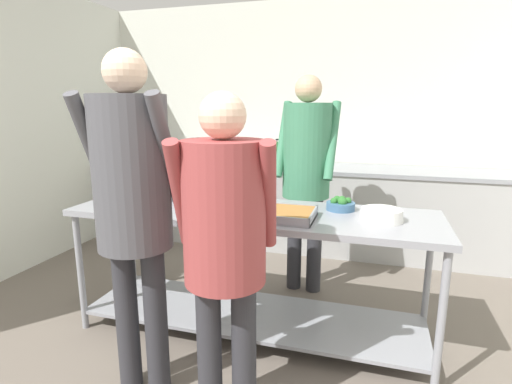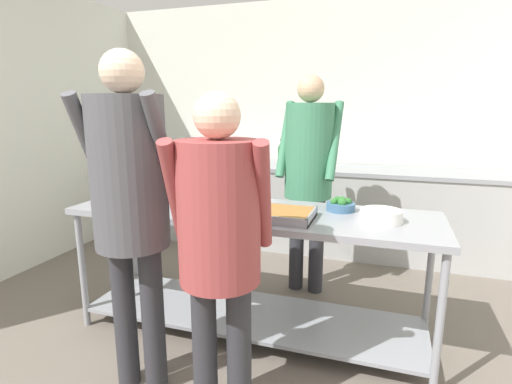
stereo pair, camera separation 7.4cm
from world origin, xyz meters
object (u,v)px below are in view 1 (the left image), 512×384
serving_tray_roast (222,199)px  plate_stack (381,215)px  guest_serving_left (224,229)px  sauce_pan (163,193)px  cook_behind_counter (307,162)px  water_bottle (277,153)px  guest_serving_right (133,192)px  serving_tray_vegetables (279,214)px  broccoli_bowl (341,205)px

serving_tray_roast → plate_stack: (1.06, -0.14, 0.01)m
guest_serving_left → sauce_pan: bearing=133.2°
cook_behind_counter → water_bottle: bearing=115.6°
guest_serving_right → water_bottle: size_ratio=6.44×
serving_tray_vegetables → guest_serving_right: bearing=-136.4°
serving_tray_roast → cook_behind_counter: 0.81m
sauce_pan → guest_serving_left: bearing=-46.8°
serving_tray_vegetables → guest_serving_right: size_ratio=0.24×
serving_tray_roast → guest_serving_right: size_ratio=0.25×
guest_serving_left → cook_behind_counter: cook_behind_counter is taller
broccoli_bowl → water_bottle: (-0.82, 1.61, 0.13)m
guest_serving_left → water_bottle: size_ratio=5.72×
guest_serving_right → water_bottle: guest_serving_right is taller
sauce_pan → plate_stack: sauce_pan is taller
plate_stack → guest_serving_right: size_ratio=0.14×
serving_tray_vegetables → guest_serving_right: 0.87m
water_bottle → sauce_pan: bearing=-105.0°
broccoli_bowl → water_bottle: 1.82m
broccoli_bowl → guest_serving_right: bearing=-137.2°
serving_tray_roast → guest_serving_left: bearing=-67.9°
water_bottle → serving_tray_vegetables: bearing=-75.8°
sauce_pan → plate_stack: (1.52, -0.13, -0.01)m
serving_tray_roast → water_bottle: size_ratio=1.58×
broccoli_bowl → water_bottle: water_bottle is taller
sauce_pan → guest_serving_right: 0.92m
serving_tray_vegetables → water_bottle: water_bottle is taller
sauce_pan → plate_stack: 1.53m
broccoli_bowl → guest_serving_right: (-0.95, -0.88, 0.21)m
guest_serving_right → cook_behind_counter: bearing=66.8°
serving_tray_vegetables → plate_stack: bearing=11.4°
broccoli_bowl → guest_serving_left: (-0.45, -0.92, 0.07)m
sauce_pan → guest_serving_right: (0.32, -0.83, 0.20)m
guest_serving_right → broccoli_bowl: bearing=42.8°
plate_stack → water_bottle: bearing=120.9°
broccoli_bowl → cook_behind_counter: size_ratio=0.11×
broccoli_bowl → plate_stack: bearing=-35.8°
serving_tray_roast → broccoli_bowl: 0.81m
guest_serving_left → cook_behind_counter: bearing=85.3°
plate_stack → guest_serving_left: (-0.70, -0.74, 0.07)m
cook_behind_counter → guest_serving_right: bearing=-113.2°
guest_serving_left → serving_tray_roast: bearing=112.1°
plate_stack → water_bottle: 2.10m
plate_stack → cook_behind_counter: bearing=127.4°
guest_serving_left → broccoli_bowl: bearing=64.0°
cook_behind_counter → water_bottle: cook_behind_counter is taller
sauce_pan → plate_stack: size_ratio=1.69×
broccoli_bowl → guest_serving_right: size_ratio=0.10×
serving_tray_roast → guest_serving_left: (0.36, -0.88, 0.08)m
cook_behind_counter → water_bottle: (-0.50, 1.04, -0.06)m
cook_behind_counter → water_bottle: 1.15m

